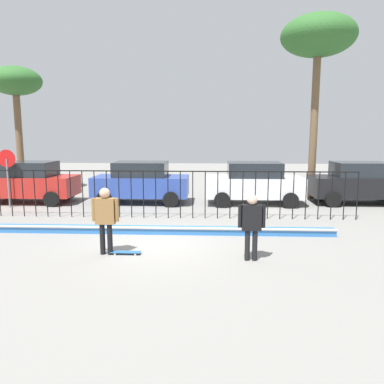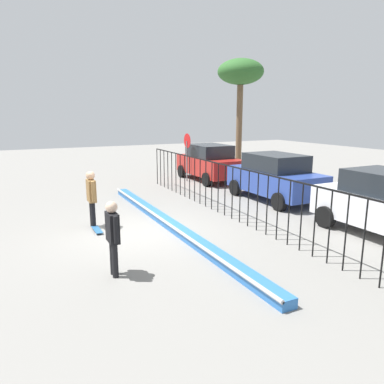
{
  "view_description": "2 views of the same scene",
  "coord_description": "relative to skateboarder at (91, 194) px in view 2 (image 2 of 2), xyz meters",
  "views": [
    {
      "loc": [
        1.58,
        -10.47,
        3.16
      ],
      "look_at": [
        0.96,
        2.23,
        1.18
      ],
      "focal_mm": 35.07,
      "sensor_mm": 36.0,
      "label": 1
    },
    {
      "loc": [
        10.05,
        -3.09,
        3.48
      ],
      "look_at": [
        0.74,
        1.52,
        1.25
      ],
      "focal_mm": 34.02,
      "sensor_mm": 36.0,
      "label": 2
    }
  ],
  "objects": [
    {
      "name": "parked_car_blue",
      "position": [
        -0.43,
        7.47,
        -0.1
      ],
      "size": [
        4.3,
        2.12,
        1.9
      ],
      "rotation": [
        0.0,
        0.0,
        -0.06
      ],
      "color": "#2D479E",
      "rests_on": "ground"
    },
    {
      "name": "skateboarder",
      "position": [
        0.0,
        0.0,
        0.0
      ],
      "size": [
        0.72,
        0.27,
        1.78
      ],
      "rotation": [
        0.0,
        0.0,
        -0.26
      ],
      "color": "black",
      "rests_on": "ground"
    },
    {
      "name": "ground_plane",
      "position": [
        1.15,
        1.01,
        -1.07
      ],
      "size": [
        60.0,
        60.0,
        0.0
      ],
      "primitive_type": "plane",
      "color": "gray"
    },
    {
      "name": "bowl_coping_ledge",
      "position": [
        1.15,
        2.13,
        -0.95
      ],
      "size": [
        11.0,
        0.4,
        0.27
      ],
      "color": "#2D6BB7",
      "rests_on": "ground"
    },
    {
      "name": "palm_tree_short",
      "position": [
        -7.54,
        10.39,
        4.66
      ],
      "size": [
        2.71,
        2.71,
        6.66
      ],
      "color": "brown",
      "rests_on": "ground"
    },
    {
      "name": "stop_sign",
      "position": [
        -5.95,
        6.13,
        0.55
      ],
      "size": [
        0.76,
        0.07,
        2.5
      ],
      "color": "slate",
      "rests_on": "ground"
    },
    {
      "name": "camera_operator",
      "position": [
        3.77,
        -0.3,
        -0.06
      ],
      "size": [
        0.68,
        0.26,
        1.69
      ],
      "rotation": [
        0.0,
        0.0,
        2.93
      ],
      "color": "black",
      "rests_on": "ground"
    },
    {
      "name": "parked_car_red",
      "position": [
        -5.65,
        7.3,
        -0.1
      ],
      "size": [
        4.3,
        2.12,
        1.9
      ],
      "rotation": [
        0.0,
        0.0,
        -0.06
      ],
      "color": "#B2231E",
      "rests_on": "ground"
    },
    {
      "name": "perimeter_fence",
      "position": [
        1.15,
        4.41,
        0.04
      ],
      "size": [
        14.04,
        0.04,
        1.8
      ],
      "color": "black",
      "rests_on": "ground"
    },
    {
      "name": "skateboard",
      "position": [
        0.51,
        0.01,
        -1.01
      ],
      "size": [
        0.8,
        0.2,
        0.07
      ],
      "rotation": [
        0.0,
        0.0,
        -0.37
      ],
      "color": "#26598C",
      "rests_on": "ground"
    }
  ]
}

